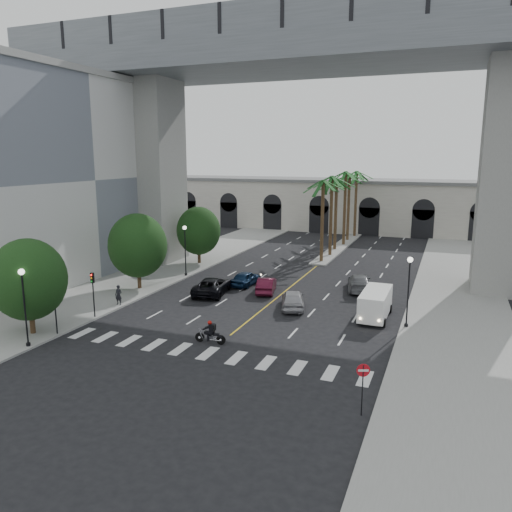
{
  "coord_description": "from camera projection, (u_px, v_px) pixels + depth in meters",
  "views": [
    {
      "loc": [
        13.87,
        -28.32,
        12.49
      ],
      "look_at": [
        0.38,
        6.0,
        4.98
      ],
      "focal_mm": 35.0,
      "sensor_mm": 36.0,
      "label": 1
    }
  ],
  "objects": [
    {
      "name": "ground",
      "position": [
        218.0,
        345.0,
        33.29
      ],
      "size": [
        140.0,
        140.0,
        0.0
      ],
      "primitive_type": "plane",
      "color": "black",
      "rests_on": "ground"
    },
    {
      "name": "sidewalk_left",
      "position": [
        151.0,
        275.0,
        52.33
      ],
      "size": [
        8.0,
        100.0,
        0.15
      ],
      "primitive_type": "cube",
      "color": "gray",
      "rests_on": "ground"
    },
    {
      "name": "sidewalk_right",
      "position": [
        458.0,
        306.0,
        41.58
      ],
      "size": [
        8.0,
        100.0,
        0.15
      ],
      "primitive_type": "cube",
      "color": "gray",
      "rests_on": "ground"
    },
    {
      "name": "median",
      "position": [
        339.0,
        247.0,
        67.92
      ],
      "size": [
        2.0,
        24.0,
        0.2
      ],
      "primitive_type": "cube",
      "color": "gray",
      "rests_on": "ground"
    },
    {
      "name": "building_left",
      "position": [
        32.0,
        176.0,
        51.85
      ],
      "size": [
        16.5,
        32.5,
        20.6
      ],
      "color": "silver",
      "rests_on": "ground"
    },
    {
      "name": "pier_building",
      "position": [
        362.0,
        205.0,
        82.59
      ],
      "size": [
        71.0,
        10.5,
        8.5
      ],
      "color": "beige",
      "rests_on": "ground"
    },
    {
      "name": "bridge",
      "position": [
        345.0,
        91.0,
        48.43
      ],
      "size": [
        75.0,
        13.0,
        26.0
      ],
      "color": "gray",
      "rests_on": "ground"
    },
    {
      "name": "palm_a",
      "position": [
        323.0,
        185.0,
        57.01
      ],
      "size": [
        3.2,
        3.2,
        10.3
      ],
      "color": "#47331E",
      "rests_on": "ground"
    },
    {
      "name": "palm_b",
      "position": [
        332.0,
        181.0,
        60.56
      ],
      "size": [
        3.2,
        3.2,
        10.6
      ],
      "color": "#47331E",
      "rests_on": "ground"
    },
    {
      "name": "palm_c",
      "position": [
        337.0,
        183.0,
        64.41
      ],
      "size": [
        3.2,
        3.2,
        10.1
      ],
      "color": "#47331E",
      "rests_on": "ground"
    },
    {
      "name": "palm_d",
      "position": [
        346.0,
        176.0,
        67.79
      ],
      "size": [
        3.2,
        3.2,
        10.9
      ],
      "color": "#47331E",
      "rests_on": "ground"
    },
    {
      "name": "palm_e",
      "position": [
        350.0,
        178.0,
        71.61
      ],
      "size": [
        3.2,
        3.2,
        10.4
      ],
      "color": "#47331E",
      "rests_on": "ground"
    },
    {
      "name": "palm_f",
      "position": [
        357.0,
        175.0,
        75.1
      ],
      "size": [
        3.2,
        3.2,
        10.7
      ],
      "color": "#47331E",
      "rests_on": "ground"
    },
    {
      "name": "street_tree_near",
      "position": [
        28.0,
        280.0,
        34.41
      ],
      "size": [
        5.2,
        5.2,
        6.89
      ],
      "color": "#382616",
      "rests_on": "ground"
    },
    {
      "name": "street_tree_mid",
      "position": [
        138.0,
        246.0,
        46.23
      ],
      "size": [
        5.44,
        5.44,
        7.21
      ],
      "color": "#382616",
      "rests_on": "ground"
    },
    {
      "name": "street_tree_far",
      "position": [
        199.0,
        231.0,
        57.23
      ],
      "size": [
        5.04,
        5.04,
        6.68
      ],
      "color": "#382616",
      "rests_on": "ground"
    },
    {
      "name": "lamp_post_left_near",
      "position": [
        24.0,
        301.0,
        32.17
      ],
      "size": [
        0.4,
        0.4,
        5.35
      ],
      "color": "black",
      "rests_on": "ground"
    },
    {
      "name": "lamp_post_left_far",
      "position": [
        185.0,
        246.0,
        51.32
      ],
      "size": [
        0.4,
        0.4,
        5.35
      ],
      "color": "black",
      "rests_on": "ground"
    },
    {
      "name": "lamp_post_right",
      "position": [
        409.0,
        286.0,
        35.85
      ],
      "size": [
        0.4,
        0.4,
        5.35
      ],
      "color": "black",
      "rests_on": "ground"
    },
    {
      "name": "traffic_signal_near",
      "position": [
        55.0,
        301.0,
        34.56
      ],
      "size": [
        0.25,
        0.18,
        3.65
      ],
      "color": "black",
      "rests_on": "ground"
    },
    {
      "name": "traffic_signal_far",
      "position": [
        93.0,
        287.0,
        38.21
      ],
      "size": [
        0.25,
        0.18,
        3.65
      ],
      "color": "black",
      "rests_on": "ground"
    },
    {
      "name": "motorcycle_rider",
      "position": [
        211.0,
        333.0,
        33.5
      ],
      "size": [
        2.21,
        0.59,
        1.59
      ],
      "rotation": [
        0.0,
        0.0,
        0.04
      ],
      "color": "black",
      "rests_on": "ground"
    },
    {
      "name": "car_a",
      "position": [
        293.0,
        299.0,
        41.15
      ],
      "size": [
        3.17,
        4.91,
        1.56
      ],
      "primitive_type": "imported",
      "rotation": [
        0.0,
        0.0,
        3.46
      ],
      "color": "#A4A2A7",
      "rests_on": "ground"
    },
    {
      "name": "car_b",
      "position": [
        266.0,
        285.0,
        45.9
      ],
      "size": [
        2.47,
        4.52,
        1.41
      ],
      "primitive_type": "imported",
      "rotation": [
        0.0,
        0.0,
        3.38
      ],
      "color": "#4B0F22",
      "rests_on": "ground"
    },
    {
      "name": "car_c",
      "position": [
        212.0,
        286.0,
        45.36
      ],
      "size": [
        3.45,
        5.91,
        1.55
      ],
      "primitive_type": "imported",
      "rotation": [
        0.0,
        0.0,
        3.31
      ],
      "color": "black",
      "rests_on": "ground"
    },
    {
      "name": "car_d",
      "position": [
        359.0,
        282.0,
        46.6
      ],
      "size": [
        3.18,
        5.57,
        1.52
      ],
      "primitive_type": "imported",
      "rotation": [
        0.0,
        0.0,
        3.35
      ],
      "color": "slate",
      "rests_on": "ground"
    },
    {
      "name": "car_e",
      "position": [
        246.0,
        278.0,
        48.38
      ],
      "size": [
        1.97,
        4.29,
        1.42
      ],
      "primitive_type": "imported",
      "rotation": [
        0.0,
        0.0,
        3.07
      ],
      "color": "#0E2342",
      "rests_on": "ground"
    },
    {
      "name": "cargo_van",
      "position": [
        375.0,
        303.0,
        38.48
      ],
      "size": [
        2.12,
        5.2,
        2.21
      ],
      "rotation": [
        0.0,
        0.0,
        -0.01
      ],
      "color": "white",
      "rests_on": "ground"
    },
    {
      "name": "pedestrian_a",
      "position": [
        119.0,
        295.0,
        41.61
      ],
      "size": [
        0.64,
        0.44,
        1.67
      ],
      "primitive_type": "imported",
      "rotation": [
        0.0,
        0.0,
        0.07
      ],
      "color": "black",
      "rests_on": "sidewalk_left"
    },
    {
      "name": "pedestrian_b",
      "position": [
        56.0,
        293.0,
        41.75
      ],
      "size": [
        0.96,
        0.75,
        1.97
      ],
      "primitive_type": "imported",
      "rotation": [
        0.0,
        0.0,
        0.01
      ],
      "color": "black",
      "rests_on": "sidewalk_left"
    },
    {
      "name": "do_not_enter_sign",
      "position": [
        363.0,
        378.0,
        23.95
      ],
      "size": [
        0.63,
        0.26,
        2.68
      ],
      "rotation": [
        0.0,
        0.0,
        0.36
      ],
      "color": "black",
      "rests_on": "ground"
    }
  ]
}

